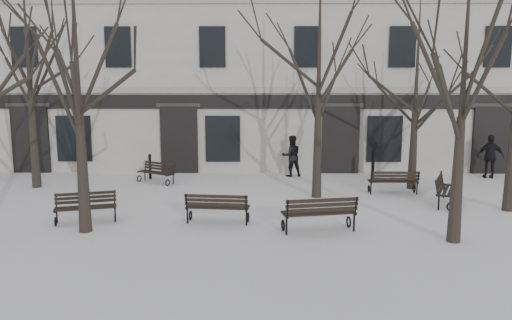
{
  "coord_description": "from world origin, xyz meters",
  "views": [
    {
      "loc": [
        0.08,
        -13.56,
        4.0
      ],
      "look_at": [
        -0.11,
        3.0,
        1.36
      ],
      "focal_mm": 35.0,
      "sensor_mm": 36.0,
      "label": 1
    }
  ],
  "objects_px": {
    "tree_2": "(465,52)",
    "bench_3": "(157,172)",
    "tree_1": "(75,35)",
    "bench_2": "(319,212)",
    "bench_5": "(446,189)",
    "bench_1": "(217,207)",
    "bench_4": "(393,181)",
    "bench_0": "(86,206)"
  },
  "relations": [
    {
      "from": "tree_2",
      "to": "bench_3",
      "type": "relative_size",
      "value": 4.56
    },
    {
      "from": "tree_1",
      "to": "bench_2",
      "type": "relative_size",
      "value": 4.01
    },
    {
      "from": "tree_1",
      "to": "bench_3",
      "type": "bearing_deg",
      "value": 84.98
    },
    {
      "from": "bench_2",
      "to": "tree_1",
      "type": "bearing_deg",
      "value": -10.49
    },
    {
      "from": "bench_2",
      "to": "bench_5",
      "type": "xyz_separation_m",
      "value": [
        4.46,
        3.05,
        -0.02
      ]
    },
    {
      "from": "bench_1",
      "to": "bench_5",
      "type": "height_order",
      "value": "bench_5"
    },
    {
      "from": "tree_2",
      "to": "bench_4",
      "type": "bearing_deg",
      "value": 91.32
    },
    {
      "from": "tree_2",
      "to": "tree_1",
      "type": "bearing_deg",
      "value": 175.58
    },
    {
      "from": "bench_1",
      "to": "bench_4",
      "type": "height_order",
      "value": "bench_1"
    },
    {
      "from": "bench_3",
      "to": "bench_5",
      "type": "bearing_deg",
      "value": 13.15
    },
    {
      "from": "tree_2",
      "to": "bench_3",
      "type": "height_order",
      "value": "tree_2"
    },
    {
      "from": "bench_5",
      "to": "bench_3",
      "type": "bearing_deg",
      "value": 96.27
    },
    {
      "from": "bench_3",
      "to": "tree_2",
      "type": "bearing_deg",
      "value": -7.27
    },
    {
      "from": "bench_4",
      "to": "bench_3",
      "type": "bearing_deg",
      "value": -11.54
    },
    {
      "from": "tree_2",
      "to": "bench_1",
      "type": "bearing_deg",
      "value": 165.62
    },
    {
      "from": "bench_2",
      "to": "bench_4",
      "type": "relative_size",
      "value": 1.19
    },
    {
      "from": "tree_1",
      "to": "bench_3",
      "type": "xyz_separation_m",
      "value": [
        0.57,
        6.48,
        -4.7
      ]
    },
    {
      "from": "bench_2",
      "to": "bench_5",
      "type": "bearing_deg",
      "value": -156.55
    },
    {
      "from": "bench_0",
      "to": "bench_5",
      "type": "distance_m",
      "value": 11.23
    },
    {
      "from": "bench_0",
      "to": "bench_5",
      "type": "xyz_separation_m",
      "value": [
        11.02,
        2.18,
        0.06
      ]
    },
    {
      "from": "tree_1",
      "to": "bench_0",
      "type": "xyz_separation_m",
      "value": [
        -0.3,
        0.92,
        -4.68
      ]
    },
    {
      "from": "tree_2",
      "to": "bench_1",
      "type": "distance_m",
      "value": 7.53
    },
    {
      "from": "bench_3",
      "to": "bench_5",
      "type": "distance_m",
      "value": 10.69
    },
    {
      "from": "bench_3",
      "to": "bench_4",
      "type": "xyz_separation_m",
      "value": [
        8.84,
        -1.86,
        0.03
      ]
    },
    {
      "from": "bench_5",
      "to": "bench_4",
      "type": "bearing_deg",
      "value": 65.43
    },
    {
      "from": "tree_1",
      "to": "bench_1",
      "type": "xyz_separation_m",
      "value": [
        3.47,
        0.82,
        -4.66
      ]
    },
    {
      "from": "tree_2",
      "to": "bench_5",
      "type": "distance_m",
      "value": 5.77
    },
    {
      "from": "bench_4",
      "to": "bench_5",
      "type": "relative_size",
      "value": 0.88
    },
    {
      "from": "bench_2",
      "to": "bench_3",
      "type": "distance_m",
      "value": 8.58
    },
    {
      "from": "bench_1",
      "to": "bench_2",
      "type": "relative_size",
      "value": 0.89
    },
    {
      "from": "tree_1",
      "to": "bench_3",
      "type": "height_order",
      "value": "tree_1"
    },
    {
      "from": "bench_3",
      "to": "bench_4",
      "type": "relative_size",
      "value": 0.95
    },
    {
      "from": "bench_0",
      "to": "bench_3",
      "type": "xyz_separation_m",
      "value": [
        0.87,
        5.56,
        -0.02
      ]
    },
    {
      "from": "tree_2",
      "to": "bench_4",
      "type": "relative_size",
      "value": 4.32
    },
    {
      "from": "bench_1",
      "to": "bench_4",
      "type": "relative_size",
      "value": 1.06
    },
    {
      "from": "bench_0",
      "to": "bench_3",
      "type": "height_order",
      "value": "bench_0"
    },
    {
      "from": "bench_5",
      "to": "bench_2",
      "type": "bearing_deg",
      "value": 149.05
    },
    {
      "from": "bench_0",
      "to": "bench_4",
      "type": "bearing_deg",
      "value": 4.78
    },
    {
      "from": "tree_1",
      "to": "bench_0",
      "type": "bearing_deg",
      "value": 108.25
    },
    {
      "from": "tree_1",
      "to": "bench_2",
      "type": "bearing_deg",
      "value": 0.44
    },
    {
      "from": "tree_1",
      "to": "bench_2",
      "type": "distance_m",
      "value": 7.77
    },
    {
      "from": "bench_2",
      "to": "bench_3",
      "type": "height_order",
      "value": "bench_2"
    }
  ]
}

